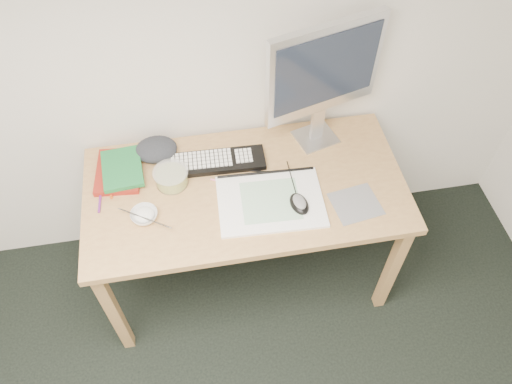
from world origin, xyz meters
TOP-DOWN VIEW (x-y plane):
  - desk at (0.26, 1.43)m, footprint 1.40×0.70m
  - mousepad at (0.71, 1.26)m, footprint 0.22×0.20m
  - sketchpad at (0.35, 1.33)m, footprint 0.46×0.34m
  - keyboard at (0.16, 1.59)m, footprint 0.43×0.15m
  - monitor at (0.63, 1.67)m, footprint 0.51×0.21m
  - mouse at (0.47, 1.29)m, footprint 0.09×0.13m
  - rice_bowl at (-0.18, 1.34)m, footprint 0.14×0.14m
  - chopsticks at (-0.17, 1.31)m, footprint 0.21×0.15m
  - fruit_tub at (-0.05, 1.51)m, footprint 0.19×0.19m
  - book_red at (-0.28, 1.60)m, footprint 0.21×0.27m
  - book_green at (-0.26, 1.60)m, footprint 0.19×0.25m
  - cloth_lump at (-0.11, 1.69)m, footprint 0.17×0.14m
  - pencil_pink at (0.20, 1.46)m, footprint 0.18×0.08m
  - pencil_tan at (0.31, 1.42)m, footprint 0.14×0.12m
  - pencil_black at (0.34, 1.50)m, footprint 0.18×0.05m
  - marker_blue at (-0.26, 1.56)m, footprint 0.03×0.12m
  - marker_orange at (-0.32, 1.52)m, footprint 0.04×0.12m
  - marker_purple at (-0.36, 1.46)m, footprint 0.02×0.12m

SIDE VIEW (x-z plane):
  - desk at x=0.26m, z-range 0.29..1.04m
  - mousepad at x=0.71m, z-range 0.75..0.75m
  - pencil_tan at x=0.31m, z-range 0.75..0.76m
  - pencil_black at x=0.34m, z-range 0.75..0.76m
  - pencil_pink at x=0.20m, z-range 0.75..0.76m
  - marker_blue at x=-0.26m, z-range 0.75..0.76m
  - marker_purple at x=-0.36m, z-range 0.75..0.76m
  - marker_orange at x=-0.32m, z-range 0.75..0.76m
  - sketchpad at x=0.35m, z-range 0.75..0.76m
  - keyboard at x=0.16m, z-range 0.75..0.78m
  - book_red at x=-0.28m, z-range 0.75..0.78m
  - rice_bowl at x=-0.18m, z-range 0.75..0.79m
  - mouse at x=0.47m, z-range 0.76..0.80m
  - cloth_lump at x=-0.11m, z-range 0.75..0.82m
  - book_green at x=-0.26m, z-range 0.78..0.80m
  - fruit_tub at x=-0.05m, z-range 0.75..0.82m
  - chopsticks at x=-0.17m, z-range 0.78..0.80m
  - monitor at x=0.63m, z-range 0.83..1.44m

